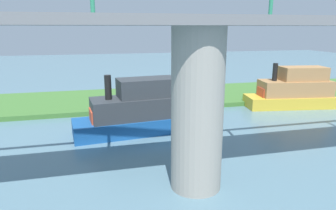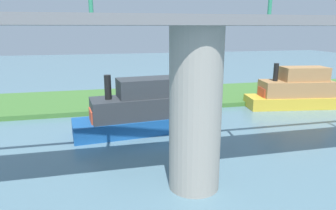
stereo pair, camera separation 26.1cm
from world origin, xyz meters
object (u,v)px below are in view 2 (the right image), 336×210
(skiff_small, at_px, (137,111))
(bridge_pylon, at_px, (195,111))
(motorboat_white, at_px, (294,91))
(person_on_bank, at_px, (132,99))
(houseboat_blue, at_px, (177,111))
(mooring_post, at_px, (149,102))

(skiff_small, bearing_deg, bridge_pylon, 100.39)
(skiff_small, relative_size, motorboat_white, 1.01)
(person_on_bank, distance_m, houseboat_blue, 5.89)
(bridge_pylon, xyz_separation_m, skiff_small, (1.91, -10.41, -2.64))
(bridge_pylon, height_order, person_on_bank, bridge_pylon)
(skiff_small, height_order, houseboat_blue, skiff_small)
(mooring_post, bearing_deg, houseboat_blue, 123.81)
(person_on_bank, xyz_separation_m, mooring_post, (-1.88, 0.64, -0.27))
(houseboat_blue, bearing_deg, motorboat_white, -177.17)
(person_on_bank, height_order, skiff_small, skiff_small)
(person_on_bank, xyz_separation_m, motorboat_white, (-18.49, 3.38, 0.71))
(bridge_pylon, bearing_deg, motorboat_white, -138.71)
(motorboat_white, bearing_deg, bridge_pylon, 41.29)
(bridge_pylon, xyz_separation_m, houseboat_blue, (-2.81, -14.32, -4.02))
(bridge_pylon, xyz_separation_m, motorboat_white, (-17.10, -15.02, -2.68))
(motorboat_white, bearing_deg, person_on_bank, -10.37)
(person_on_bank, distance_m, skiff_small, 8.05)
(bridge_pylon, height_order, mooring_post, bridge_pylon)
(mooring_post, height_order, motorboat_white, motorboat_white)
(person_on_bank, height_order, mooring_post, person_on_bank)
(mooring_post, xyz_separation_m, houseboat_blue, (-2.31, 3.45, -0.36))
(skiff_small, xyz_separation_m, houseboat_blue, (-4.72, -3.91, -1.38))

